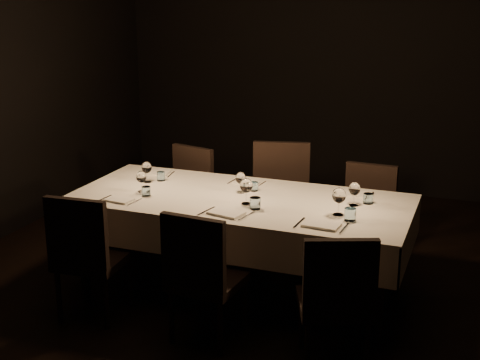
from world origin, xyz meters
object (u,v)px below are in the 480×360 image
at_px(chair_near_left, 86,251).
at_px(chair_far_left, 186,193).
at_px(chair_near_center, 202,272).
at_px(chair_near_right, 336,296).
at_px(chair_far_right, 367,213).
at_px(chair_far_center, 280,198).
at_px(dining_table, 240,207).

bearing_deg(chair_near_left, chair_far_left, -95.93).
relative_size(chair_near_left, chair_near_center, 1.01).
xyz_separation_m(chair_near_center, chair_near_right, (0.89, -0.01, -0.01)).
bearing_deg(chair_far_left, chair_near_center, -46.92).
distance_m(chair_near_right, chair_far_left, 2.31).
bearing_deg(chair_near_left, chair_near_center, 174.65).
relative_size(chair_far_left, chair_far_right, 1.03).
bearing_deg(chair_far_center, chair_far_left, 166.36).
distance_m(chair_near_left, chair_far_left, 1.52).
distance_m(chair_near_center, chair_far_center, 1.55).
bearing_deg(chair_near_center, chair_far_center, -86.93).
height_order(dining_table, chair_near_right, chair_near_right).
height_order(chair_near_center, chair_far_left, chair_near_center).
relative_size(chair_near_left, chair_far_right, 1.06).
distance_m(chair_near_center, chair_far_left, 1.75).
height_order(chair_near_left, chair_near_right, chair_near_left).
bearing_deg(chair_far_left, chair_near_left, -77.25).
distance_m(dining_table, chair_far_right, 1.14).
height_order(chair_near_left, chair_far_center, chair_far_center).
bearing_deg(chair_far_center, chair_near_right, -76.03).
bearing_deg(chair_far_left, dining_table, -27.92).
xyz_separation_m(chair_near_left, chair_far_right, (1.66, 1.57, -0.02)).
xyz_separation_m(chair_near_center, chair_far_left, (-0.83, 1.54, -0.01)).
bearing_deg(chair_near_right, chair_near_left, -22.61).
height_order(dining_table, chair_far_left, chair_far_left).
relative_size(dining_table, chair_far_left, 2.79).
xyz_separation_m(chair_far_center, chair_far_right, (0.73, 0.04, -0.06)).
relative_size(chair_near_center, chair_near_right, 1.02).
xyz_separation_m(dining_table, chair_near_right, (0.93, -0.83, -0.19)).
distance_m(dining_table, chair_near_center, 0.83).
height_order(dining_table, chair_near_center, chair_near_center).
distance_m(chair_near_left, chair_far_center, 1.79).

